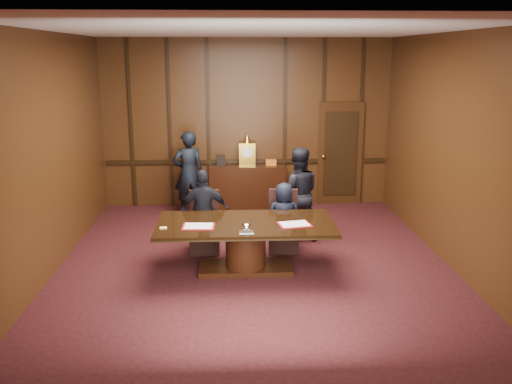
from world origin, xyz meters
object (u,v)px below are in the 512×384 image
(signatory_left, at_px, (204,212))
(signatory_right, at_px, (284,217))
(witness_left, at_px, (188,173))
(witness_right, at_px, (297,194))
(sideboard, at_px, (247,185))
(conference_table, at_px, (246,238))

(signatory_left, bearing_deg, signatory_right, 173.37)
(witness_left, height_order, witness_right, witness_left)
(sideboard, xyz_separation_m, signatory_right, (0.51, -2.70, 0.10))
(sideboard, relative_size, witness_left, 0.95)
(conference_table, height_order, witness_right, witness_right)
(witness_right, bearing_deg, witness_left, -40.24)
(sideboard, bearing_deg, signatory_left, -106.32)
(signatory_left, height_order, signatory_right, signatory_left)
(sideboard, distance_m, signatory_right, 2.75)
(signatory_left, bearing_deg, witness_left, -86.45)
(signatory_left, xyz_separation_m, signatory_right, (1.30, 0.00, -0.11))
(conference_table, relative_size, signatory_right, 2.26)
(conference_table, height_order, witness_left, witness_left)
(witness_left, bearing_deg, signatory_left, 83.66)
(sideboard, height_order, witness_left, witness_left)
(sideboard, distance_m, conference_table, 3.50)
(witness_right, bearing_deg, conference_table, 55.84)
(conference_table, bearing_deg, witness_left, 108.97)
(conference_table, xyz_separation_m, witness_left, (-1.06, 3.08, 0.34))
(conference_table, bearing_deg, sideboard, 87.72)
(signatory_right, bearing_deg, conference_table, 50.61)
(conference_table, height_order, signatory_left, signatory_left)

